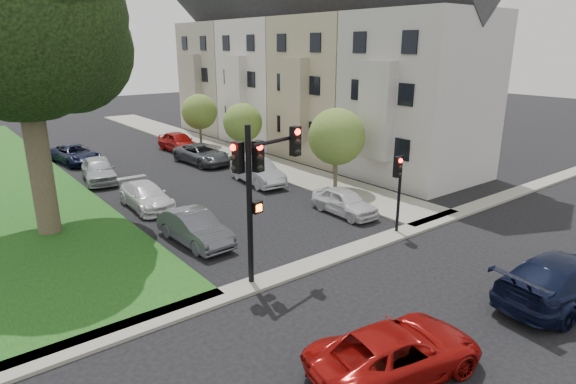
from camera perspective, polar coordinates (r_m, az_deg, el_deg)
ground at (r=18.03m, az=9.93°, el=-9.81°), size 140.00×140.00×0.00m
sidewalk_right at (r=40.24m, az=-9.06°, el=5.37°), size 3.50×44.00×0.12m
sidewalk_cross at (r=19.25m, az=5.53°, el=-7.61°), size 60.00×1.00×0.12m
house_a at (r=30.85m, az=15.52°, el=14.36°), size 7.70×7.55×15.97m
house_b at (r=35.88m, az=5.64°, el=15.17°), size 7.70×7.55×15.97m
house_c at (r=41.66m, az=-1.70°, el=15.50°), size 7.70×7.55×15.97m
house_d at (r=47.92m, az=-7.20°, el=15.58°), size 7.70×7.55×15.97m
eucalyptus at (r=22.62m, az=-29.62°, el=17.73°), size 9.47×8.59×13.41m
small_tree_a at (r=27.00m, az=5.78°, el=6.54°), size 3.18×3.18×4.78m
small_tree_b at (r=34.61m, az=-5.39°, el=8.18°), size 2.77×2.77×4.16m
small_tree_c at (r=40.17m, az=-10.46°, el=9.33°), size 2.86×2.86×4.29m
traffic_signal_main at (r=16.12m, az=-3.41°, el=1.99°), size 2.76×0.77×5.63m
traffic_signal_secondary at (r=21.22m, az=12.94°, el=1.36°), size 0.45×0.36×3.56m
car_cross_near at (r=13.08m, az=12.70°, el=-17.96°), size 5.00×2.96×1.30m
car_cross_far at (r=18.17m, az=30.08°, el=-8.93°), size 5.82×2.85×1.63m
car_parked_0 at (r=23.92m, az=6.70°, el=-1.15°), size 1.62×3.82×1.29m
car_parked_1 at (r=29.07m, az=-3.62°, el=2.44°), size 2.00×4.65×1.49m
car_parked_2 at (r=34.54m, az=-10.10°, el=4.45°), size 2.69×5.09×1.36m
car_parked_3 at (r=38.85m, az=-12.82°, el=5.81°), size 1.99×4.60×1.54m
car_parked_5 at (r=20.69m, az=-11.00°, el=-4.16°), size 1.70×4.28×1.39m
car_parked_6 at (r=25.72m, az=-16.45°, el=-0.46°), size 1.89×4.42×1.27m
car_parked_7 at (r=31.60m, az=-21.53°, el=2.47°), size 2.56×4.68×1.51m
car_parked_8 at (r=37.22m, az=-23.89°, el=4.11°), size 2.84×5.01×1.32m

